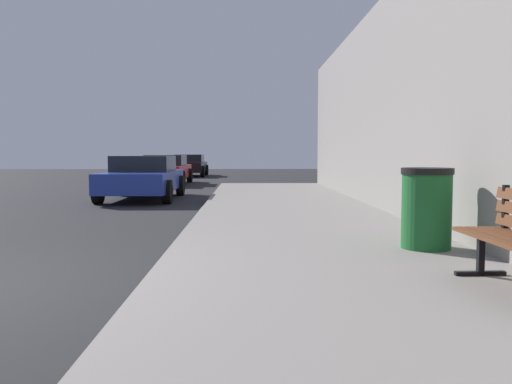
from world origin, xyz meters
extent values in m
cube|color=gray|center=(4.00, 0.00, 0.07)|extent=(4.00, 32.00, 0.15)
cube|color=brown|center=(5.11, -0.71, 0.60)|extent=(0.14, 1.58, 0.04)
cube|color=brown|center=(5.24, -0.71, 0.60)|extent=(0.14, 1.58, 0.04)
cube|color=black|center=(5.29, -0.03, 0.38)|extent=(0.06, 0.06, 0.45)
cube|color=black|center=(5.29, -0.03, 0.17)|extent=(0.50, 0.07, 0.04)
cube|color=black|center=(5.52, -0.03, 0.82)|extent=(0.05, 0.05, 0.44)
cylinder|color=#195926|center=(5.25, 1.45, 0.62)|extent=(0.61, 0.61, 0.93)
cylinder|color=black|center=(5.25, 1.45, 1.12)|extent=(0.64, 0.64, 0.08)
cube|color=#233899|center=(-0.03, 10.32, 0.54)|extent=(1.84, 4.35, 0.55)
cube|color=black|center=(-0.03, 10.54, 1.04)|extent=(1.62, 1.96, 0.45)
cylinder|color=black|center=(0.89, 8.93, 0.32)|extent=(0.22, 0.64, 0.64)
cylinder|color=black|center=(-0.95, 8.93, 0.32)|extent=(0.22, 0.64, 0.64)
cylinder|color=black|center=(0.89, 11.72, 0.32)|extent=(0.22, 0.64, 0.64)
cylinder|color=black|center=(-0.95, 11.72, 0.32)|extent=(0.22, 0.64, 0.64)
cube|color=red|center=(-0.53, 17.87, 0.54)|extent=(1.81, 4.57, 0.55)
cube|color=black|center=(-0.53, 18.10, 1.04)|extent=(1.60, 2.05, 0.45)
cylinder|color=black|center=(0.37, 16.41, 0.32)|extent=(0.22, 0.64, 0.64)
cylinder|color=black|center=(-1.44, 16.41, 0.32)|extent=(0.22, 0.64, 0.64)
cylinder|color=black|center=(0.37, 19.34, 0.32)|extent=(0.22, 0.64, 0.64)
cylinder|color=black|center=(-1.44, 19.34, 0.32)|extent=(0.22, 0.64, 0.64)
cube|color=black|center=(-0.34, 25.91, 0.54)|extent=(1.76, 4.50, 0.55)
cube|color=black|center=(-0.34, 26.14, 1.04)|extent=(1.55, 2.02, 0.45)
cylinder|color=black|center=(0.54, 24.47, 0.32)|extent=(0.22, 0.64, 0.64)
cylinder|color=black|center=(-1.22, 24.47, 0.32)|extent=(0.22, 0.64, 0.64)
cylinder|color=black|center=(0.54, 27.35, 0.32)|extent=(0.22, 0.64, 0.64)
cylinder|color=black|center=(-1.22, 27.35, 0.32)|extent=(0.22, 0.64, 0.64)
camera|label=1|loc=(2.98, -5.10, 1.35)|focal=37.02mm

